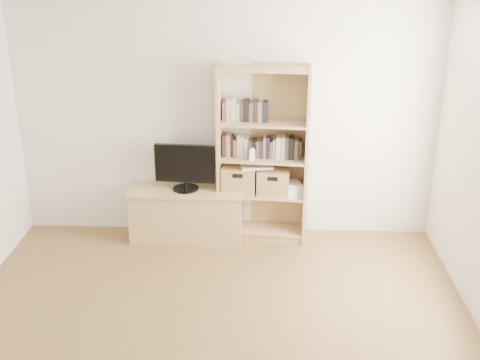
{
  "coord_description": "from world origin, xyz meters",
  "views": [
    {
      "loc": [
        0.38,
        -3.67,
        3.06
      ],
      "look_at": [
        0.17,
        1.9,
        0.84
      ],
      "focal_mm": 45.0,
      "sensor_mm": 36.0,
      "label": 1
    }
  ],
  "objects_px": {
    "baby_monitor": "(252,155)",
    "basket_right": "(273,181)",
    "tv_stand": "(187,215)",
    "laptop": "(256,166)",
    "bookshelf": "(263,155)",
    "basket_left": "(239,179)",
    "television": "(185,167)"
  },
  "relations": [
    {
      "from": "television",
      "to": "basket_left",
      "type": "bearing_deg",
      "value": 12.28
    },
    {
      "from": "bookshelf",
      "to": "basket_right",
      "type": "relative_size",
      "value": 5.64
    },
    {
      "from": "tv_stand",
      "to": "baby_monitor",
      "type": "relative_size",
      "value": 10.52
    },
    {
      "from": "baby_monitor",
      "to": "basket_left",
      "type": "xyz_separation_m",
      "value": [
        -0.14,
        0.11,
        -0.31
      ]
    },
    {
      "from": "basket_left",
      "to": "laptop",
      "type": "relative_size",
      "value": 1.09
    },
    {
      "from": "tv_stand",
      "to": "bookshelf",
      "type": "relative_size",
      "value": 0.63
    },
    {
      "from": "basket_left",
      "to": "laptop",
      "type": "xyz_separation_m",
      "value": [
        0.18,
        -0.02,
        0.16
      ]
    },
    {
      "from": "bookshelf",
      "to": "basket_left",
      "type": "height_order",
      "value": "bookshelf"
    },
    {
      "from": "bookshelf",
      "to": "baby_monitor",
      "type": "height_order",
      "value": "bookshelf"
    },
    {
      "from": "basket_right",
      "to": "laptop",
      "type": "relative_size",
      "value": 1.02
    },
    {
      "from": "bookshelf",
      "to": "basket_right",
      "type": "bearing_deg",
      "value": -2.6
    },
    {
      "from": "bookshelf",
      "to": "laptop",
      "type": "xyz_separation_m",
      "value": [
        -0.07,
        -0.01,
        -0.11
      ]
    },
    {
      "from": "bookshelf",
      "to": "basket_left",
      "type": "bearing_deg",
      "value": -178.81
    },
    {
      "from": "basket_right",
      "to": "tv_stand",
      "type": "bearing_deg",
      "value": -172.68
    },
    {
      "from": "bookshelf",
      "to": "basket_left",
      "type": "xyz_separation_m",
      "value": [
        -0.25,
        0.02,
        -0.28
      ]
    },
    {
      "from": "bookshelf",
      "to": "tv_stand",
      "type": "bearing_deg",
      "value": -171.12
    },
    {
      "from": "television",
      "to": "tv_stand",
      "type": "bearing_deg",
      "value": -174.91
    },
    {
      "from": "tv_stand",
      "to": "bookshelf",
      "type": "xyz_separation_m",
      "value": [
        0.83,
        0.06,
        0.68
      ]
    },
    {
      "from": "basket_left",
      "to": "basket_right",
      "type": "bearing_deg",
      "value": -0.86
    },
    {
      "from": "laptop",
      "to": "bookshelf",
      "type": "bearing_deg",
      "value": -2.77
    },
    {
      "from": "baby_monitor",
      "to": "laptop",
      "type": "height_order",
      "value": "baby_monitor"
    },
    {
      "from": "tv_stand",
      "to": "basket_right",
      "type": "xyz_separation_m",
      "value": [
        0.94,
        0.04,
        0.39
      ]
    },
    {
      "from": "basket_left",
      "to": "tv_stand",
      "type": "bearing_deg",
      "value": -168.61
    },
    {
      "from": "tv_stand",
      "to": "bookshelf",
      "type": "bearing_deg",
      "value": 5.04
    },
    {
      "from": "tv_stand",
      "to": "basket_right",
      "type": "relative_size",
      "value": 3.55
    },
    {
      "from": "bookshelf",
      "to": "television",
      "type": "bearing_deg",
      "value": -171.12
    },
    {
      "from": "baby_monitor",
      "to": "basket_left",
      "type": "bearing_deg",
      "value": 130.8
    },
    {
      "from": "baby_monitor",
      "to": "basket_right",
      "type": "height_order",
      "value": "baby_monitor"
    },
    {
      "from": "tv_stand",
      "to": "baby_monitor",
      "type": "distance_m",
      "value": 1.01
    },
    {
      "from": "baby_monitor",
      "to": "basket_left",
      "type": "relative_size",
      "value": 0.32
    },
    {
      "from": "baby_monitor",
      "to": "laptop",
      "type": "xyz_separation_m",
      "value": [
        0.05,
        0.09,
        -0.15
      ]
    },
    {
      "from": "tv_stand",
      "to": "laptop",
      "type": "distance_m",
      "value": 0.95
    }
  ]
}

